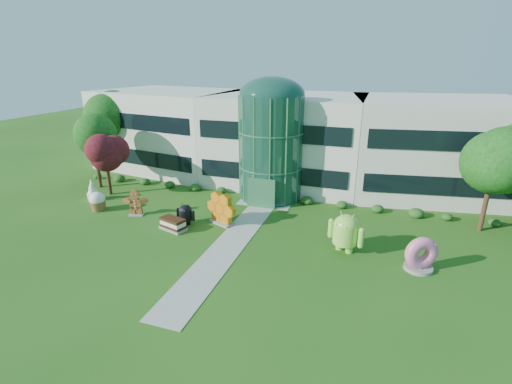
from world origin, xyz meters
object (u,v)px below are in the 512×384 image
(android_black, at_px, (185,213))
(donut, at_px, (420,253))
(android_green, at_px, (346,230))
(gingerbread, at_px, (135,202))

(android_black, height_order, donut, donut)
(android_green, bearing_deg, gingerbread, -159.42)
(donut, distance_m, gingerbread, 22.83)
(donut, xyz_separation_m, gingerbread, (-22.76, 1.75, -0.01))
(android_green, bearing_deg, android_black, -158.85)
(android_black, bearing_deg, donut, -2.96)
(android_green, relative_size, donut, 1.37)
(donut, height_order, gingerbread, donut)
(donut, bearing_deg, android_black, 145.90)
(android_green, relative_size, gingerbread, 1.28)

